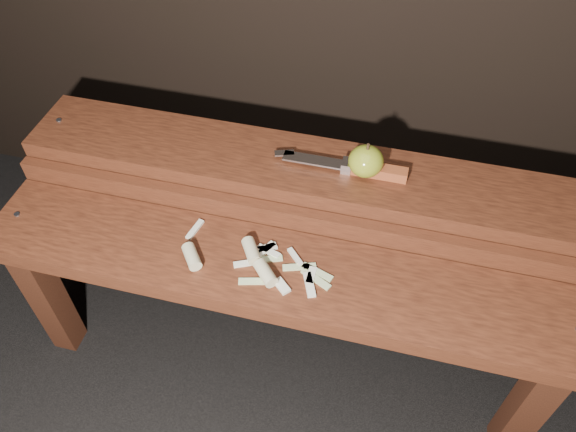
% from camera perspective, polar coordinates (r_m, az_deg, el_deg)
% --- Properties ---
extents(ground, '(60.00, 60.00, 0.00)m').
position_cam_1_polar(ground, '(1.47, -0.59, -13.54)').
color(ground, black).
extents(bench_front_tier, '(1.20, 0.20, 0.42)m').
position_cam_1_polar(bench_front_tier, '(1.14, -1.51, -7.66)').
color(bench_front_tier, '#38190E').
rests_on(bench_front_tier, ground).
extents(bench_rear_tier, '(1.20, 0.21, 0.50)m').
position_cam_1_polar(bench_rear_tier, '(1.23, 1.21, 2.42)').
color(bench_rear_tier, '#38190E').
rests_on(bench_rear_tier, ground).
extents(apple, '(0.07, 0.07, 0.08)m').
position_cam_1_polar(apple, '(1.14, 7.93, 5.54)').
color(apple, olive).
rests_on(apple, bench_rear_tier).
extents(knife, '(0.28, 0.04, 0.02)m').
position_cam_1_polar(knife, '(1.15, 7.51, 4.83)').
color(knife, '#944120').
rests_on(knife, bench_rear_tier).
extents(apple_scraps, '(0.31, 0.14, 0.03)m').
position_cam_1_polar(apple_scraps, '(1.09, -3.93, -4.62)').
color(apple_scraps, beige).
rests_on(apple_scraps, bench_front_tier).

